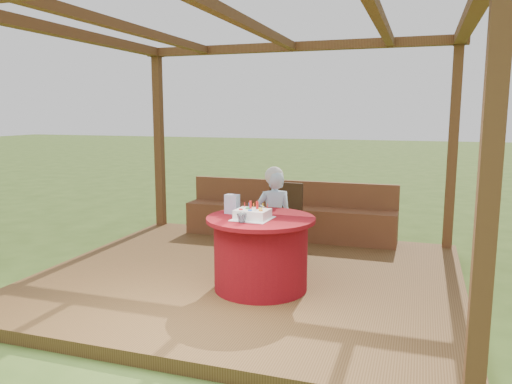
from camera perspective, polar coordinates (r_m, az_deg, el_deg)
ground at (r=5.64m, az=-0.82°, el=-10.48°), size 60.00×60.00×0.00m
deck at (r=5.62m, az=-0.82°, el=-9.90°), size 4.50×4.00×0.12m
pergola at (r=5.34m, az=-0.88°, el=14.68°), size 4.50×4.00×2.72m
bench at (r=7.12m, az=3.74°, el=-3.11°), size 3.00×0.42×0.80m
table at (r=5.05m, az=0.55°, el=-6.93°), size 1.09×1.09×0.74m
chair at (r=6.25m, az=3.00°, el=-2.62°), size 0.50×0.50×0.89m
elderly_woman at (r=5.66m, az=2.07°, el=-2.86°), size 0.48×0.41×1.17m
birthday_cake at (r=4.86m, az=-0.40°, el=-2.53°), size 0.38×0.38×0.17m
gift_bag at (r=5.13m, az=-2.75°, el=-1.38°), size 0.15×0.11×0.20m
drinking_glass at (r=4.71m, az=-1.63°, el=-3.01°), size 0.12×0.12×0.09m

